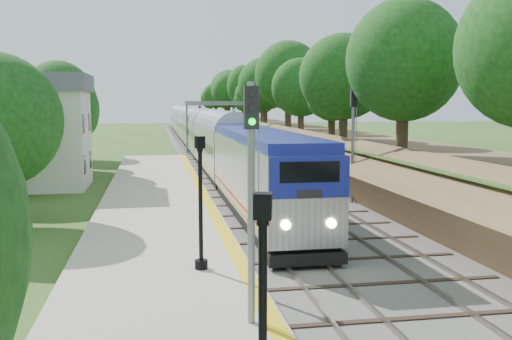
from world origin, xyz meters
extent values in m
cube|color=#4C4944|center=(2.00, 60.00, 0.06)|extent=(9.50, 170.00, 0.12)
cube|color=gray|center=(-0.72, 60.00, 0.20)|extent=(0.08, 170.00, 0.16)
cube|color=gray|center=(0.72, 60.00, 0.20)|extent=(0.08, 170.00, 0.16)
cube|color=gray|center=(3.28, 60.00, 0.20)|extent=(0.08, 170.00, 0.16)
cube|color=gray|center=(4.72, 60.00, 0.20)|extent=(0.08, 170.00, 0.16)
cube|color=#AEA38C|center=(-5.20, 16.00, 0.19)|extent=(6.40, 68.00, 0.38)
cube|color=gold|center=(-2.35, 16.00, 0.39)|extent=(0.55, 68.00, 0.01)
cube|color=brown|center=(11.50, 60.00, 1.50)|extent=(9.00, 170.00, 3.00)
cube|color=brown|center=(7.60, 60.00, 1.30)|extent=(4.47, 170.00, 4.54)
cylinder|color=#332316|center=(10.00, 60.00, 4.31)|extent=(0.60, 0.60, 2.62)
sphere|color=#10360E|center=(10.00, 60.00, 7.88)|extent=(5.70, 5.70, 5.70)
cylinder|color=#332316|center=(10.00, 110.00, 4.31)|extent=(0.60, 0.60, 2.62)
sphere|color=#10360E|center=(10.00, 110.00, 7.88)|extent=(5.70, 5.70, 5.70)
cube|color=beige|center=(-14.00, 30.00, 3.40)|extent=(8.00, 6.00, 6.80)
cube|color=#55575D|center=(-14.00, 30.00, 7.40)|extent=(8.60, 6.60, 1.20)
cube|color=black|center=(-9.99, 28.20, 1.80)|extent=(0.05, 1.10, 1.30)
cube|color=black|center=(-9.99, 31.80, 1.80)|extent=(0.05, 1.10, 1.30)
cube|color=black|center=(-9.99, 28.20, 4.60)|extent=(0.05, 1.10, 1.30)
cube|color=black|center=(-9.99, 31.80, 4.60)|extent=(0.05, 1.10, 1.30)
cylinder|color=slate|center=(-1.50, 55.00, 3.10)|extent=(0.24, 0.24, 6.20)
cylinder|color=slate|center=(6.50, 55.00, 3.10)|extent=(0.24, 0.24, 6.20)
cube|color=slate|center=(2.50, 55.00, 5.95)|extent=(8.40, 0.25, 0.50)
cube|color=black|center=(0.00, 54.85, 5.20)|extent=(0.30, 0.20, 0.90)
cube|color=black|center=(4.00, 54.85, 5.20)|extent=(0.30, 0.20, 0.90)
cylinder|color=#332316|center=(-12.00, 26.00, 1.22)|extent=(0.60, 0.60, 2.45)
sphere|color=#10360E|center=(-12.00, 26.00, 4.55)|extent=(5.32, 5.32, 5.32)
cylinder|color=#332316|center=(-12.00, 42.00, 1.22)|extent=(0.60, 0.60, 2.45)
sphere|color=#10360E|center=(-12.00, 42.00, 4.55)|extent=(5.32, 5.32, 5.32)
cube|color=black|center=(0.00, 15.66, 0.57)|extent=(2.68, 16.76, 0.58)
cube|color=#B7BAC1|center=(0.00, 15.66, 2.51)|extent=(2.91, 17.46, 3.30)
cube|color=navy|center=(0.00, 15.66, 4.37)|extent=(2.79, 16.76, 0.43)
cube|color=navy|center=(0.00, 6.90, 3.43)|extent=(2.88, 0.10, 1.45)
cube|color=black|center=(0.00, 6.86, 3.63)|extent=(2.13, 0.06, 0.73)
cube|color=maroon|center=(0.00, 15.66, 1.40)|extent=(2.93, 17.11, 0.10)
cube|color=#B7BAC1|center=(0.00, 34.69, 2.17)|extent=(2.91, 19.40, 3.78)
cube|color=#B7BAC1|center=(0.00, 54.68, 2.17)|extent=(2.91, 19.40, 3.78)
cube|color=#B7BAC1|center=(0.00, 74.68, 2.17)|extent=(2.91, 19.40, 3.78)
cube|color=#B7BAC1|center=(0.00, 94.68, 2.17)|extent=(2.91, 19.40, 3.78)
cube|color=#B7BAC1|center=(0.00, 114.67, 2.17)|extent=(2.91, 19.40, 3.78)
cube|color=black|center=(-3.71, -3.90, 4.49)|extent=(0.33, 0.33, 0.39)
cube|color=silver|center=(-3.71, -3.90, 4.49)|extent=(0.24, 0.24, 0.29)
cylinder|color=black|center=(-3.78, 6.90, 0.53)|extent=(0.45, 0.45, 0.30)
cylinder|color=black|center=(-3.78, 6.90, 2.51)|extent=(0.14, 0.14, 3.96)
cube|color=black|center=(-3.78, 6.90, 4.70)|extent=(0.35, 0.35, 0.41)
cube|color=silver|center=(-3.78, 6.90, 4.70)|extent=(0.25, 0.25, 0.30)
cylinder|color=slate|center=(-2.90, 1.88, 3.45)|extent=(0.19, 0.19, 6.14)
cube|color=black|center=(-2.90, 1.88, 5.88)|extent=(0.36, 0.23, 1.06)
cylinder|color=#0CE526|center=(-2.90, 1.74, 5.88)|extent=(0.17, 0.06, 0.17)
cylinder|color=slate|center=(6.20, 19.82, 3.55)|extent=(0.20, 0.20, 6.86)
cube|color=black|center=(6.20, 19.82, 6.31)|extent=(0.38, 0.24, 1.11)
cylinder|color=#FF0C0C|center=(6.20, 19.68, 6.31)|extent=(0.18, 0.07, 0.18)
camera|label=1|loc=(-5.26, -12.03, 6.00)|focal=40.00mm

